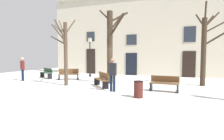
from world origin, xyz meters
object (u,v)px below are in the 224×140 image
at_px(tree_left_of_center, 65,50).
at_px(bench_by_litter_bin, 69,74).
at_px(bench_facing_shops, 164,84).
at_px(tree_foreground, 205,47).
at_px(bench_far_corner, 46,73).
at_px(tree_center, 111,44).
at_px(streetlamp, 90,53).
at_px(litter_bin, 138,89).
at_px(bench_back_to_back_left, 102,79).
at_px(person_by_shop_door, 23,68).
at_px(person_near_bench, 113,73).

bearing_deg(tree_left_of_center, bench_by_litter_bin, 120.25).
bearing_deg(bench_by_litter_bin, bench_facing_shops, -45.77).
distance_m(tree_foreground, bench_far_corner, 12.52).
distance_m(tree_left_of_center, bench_facing_shops, 6.56).
bearing_deg(tree_center, streetlamp, 135.19).
bearing_deg(bench_facing_shops, litter_bin, -111.82).
relative_size(tree_center, bench_facing_shops, 3.29).
bearing_deg(tree_center, tree_left_of_center, -141.39).
bearing_deg(bench_back_to_back_left, bench_facing_shops, 43.34).
height_order(litter_bin, person_by_shop_door, person_by_shop_door).
relative_size(tree_center, tree_left_of_center, 1.18).
distance_m(tree_center, tree_foreground, 6.12).
relative_size(tree_left_of_center, person_near_bench, 2.40).
relative_size(tree_center, bench_far_corner, 2.83).
bearing_deg(tree_foreground, tree_center, -168.89).
xyz_separation_m(tree_center, tree_foreground, (6.00, 1.18, -0.25)).
xyz_separation_m(tree_center, person_by_shop_door, (-6.87, -1.18, -1.74)).
height_order(streetlamp, bench_back_to_back_left, streetlamp).
xyz_separation_m(tree_left_of_center, tree_foreground, (8.42, 3.11, 0.19)).
relative_size(tree_center, person_by_shop_door, 2.84).
bearing_deg(tree_center, person_by_shop_door, -170.26).
relative_size(tree_foreground, bench_back_to_back_left, 3.17).
relative_size(tree_foreground, person_near_bench, 2.81).
bearing_deg(tree_left_of_center, bench_facing_shops, 0.73).
xyz_separation_m(bench_by_litter_bin, person_near_bench, (5.17, -3.48, 0.58)).
distance_m(streetlamp, bench_far_corner, 4.23).
bearing_deg(bench_facing_shops, bench_by_litter_bin, 165.86).
height_order(bench_by_litter_bin, bench_back_to_back_left, bench_back_to_back_left).
bearing_deg(bench_by_litter_bin, bench_back_to_back_left, -57.55).
bearing_deg(bench_facing_shops, tree_foreground, 58.48).
bearing_deg(person_by_shop_door, tree_left_of_center, 20.40).
xyz_separation_m(litter_bin, bench_back_to_back_left, (-2.87, 2.24, 0.09)).
bearing_deg(bench_far_corner, tree_left_of_center, -6.91).
relative_size(tree_foreground, person_by_shop_door, 2.81).
bearing_deg(tree_foreground, bench_facing_shops, -125.18).
distance_m(tree_foreground, litter_bin, 6.26).
height_order(bench_facing_shops, person_near_bench, person_near_bench).
distance_m(tree_center, litter_bin, 5.37).
bearing_deg(tree_foreground, person_by_shop_door, -169.62).
xyz_separation_m(streetlamp, bench_facing_shops, (7.28, -5.25, -1.79)).
bearing_deg(bench_back_to_back_left, tree_center, 138.55).
distance_m(bench_by_litter_bin, bench_facing_shops, 8.18).
height_order(tree_center, bench_by_litter_bin, tree_center).
height_order(bench_back_to_back_left, person_near_bench, person_near_bench).
relative_size(bench_back_to_back_left, person_by_shop_door, 0.89).
distance_m(bench_by_litter_bin, bench_far_corner, 2.44).
height_order(tree_foreground, bench_back_to_back_left, tree_foreground).
distance_m(tree_foreground, streetlamp, 9.68).
relative_size(litter_bin, bench_back_to_back_left, 0.48).
bearing_deg(tree_left_of_center, bench_far_corner, 144.17).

